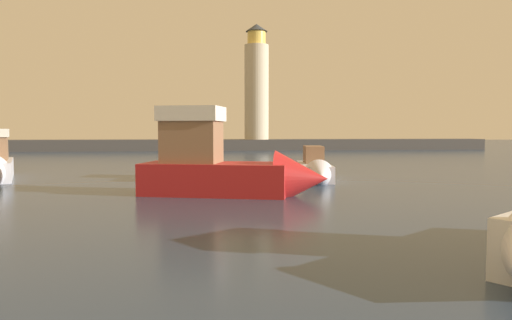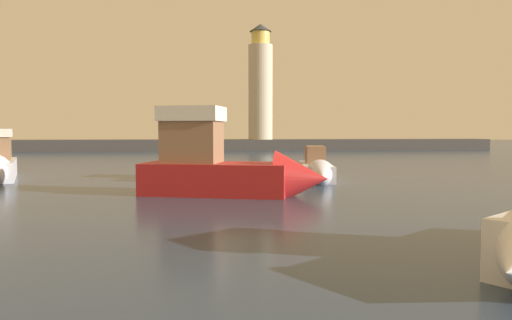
% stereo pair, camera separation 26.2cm
% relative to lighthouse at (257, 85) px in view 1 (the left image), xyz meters
% --- Properties ---
extents(ground_plane, '(220.00, 220.00, 0.00)m').
position_rel_lighthouse_xyz_m(ground_plane, '(-7.82, -35.89, -10.19)').
color(ground_plane, '#2D3D51').
extents(breakwater, '(89.93, 4.64, 1.70)m').
position_rel_lighthouse_xyz_m(breakwater, '(-7.82, 0.00, -9.35)').
color(breakwater, '#423F3D').
rests_on(breakwater, ground_plane).
extents(lighthouse, '(3.78, 3.78, 17.95)m').
position_rel_lighthouse_xyz_m(lighthouse, '(0.00, 0.00, 0.00)').
color(lighthouse, beige).
rests_on(lighthouse, breakwater).
extents(motorboat_0, '(9.38, 5.05, 4.78)m').
position_rel_lighthouse_xyz_m(motorboat_0, '(-7.57, -51.21, -8.83)').
color(motorboat_0, '#B21E1E').
rests_on(motorboat_0, ground_plane).
extents(motorboat_2, '(2.82, 7.31, 2.44)m').
position_rel_lighthouse_xyz_m(motorboat_2, '(-1.94, -45.40, -9.50)').
color(motorboat_2, silver).
rests_on(motorboat_2, ground_plane).
extents(motorboat_3, '(4.17, 8.21, 2.74)m').
position_rel_lighthouse_xyz_m(motorboat_3, '(-9.53, -41.22, -9.53)').
color(motorboat_3, '#B21E1E').
rests_on(motorboat_3, ground_plane).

